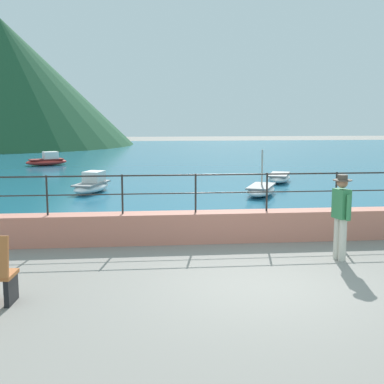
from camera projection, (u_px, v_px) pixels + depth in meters
ground_plane at (263, 285)px, 9.11m from camera, size 120.00×120.00×0.00m
promenade_wall at (231, 226)px, 12.21m from camera, size 20.00×0.56×0.70m
railing at (232, 185)px, 12.07m from camera, size 18.44×0.04×0.90m
lake_water at (171, 158)px, 34.53m from camera, size 64.00×44.32×0.06m
hill_main at (1, 82)px, 48.28m from camera, size 24.41×24.41×11.82m
person_walking at (341, 213)px, 10.55m from camera, size 0.38×0.56×1.75m
boat_0 at (47, 161)px, 29.67m from camera, size 2.47×1.74×0.76m
boat_3 at (279, 177)px, 22.35m from camera, size 1.67×2.47×0.36m
boat_4 at (261, 190)px, 18.72m from camera, size 1.75×2.47×1.63m
boat_6 at (92, 185)px, 19.48m from camera, size 1.63×2.47×0.76m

